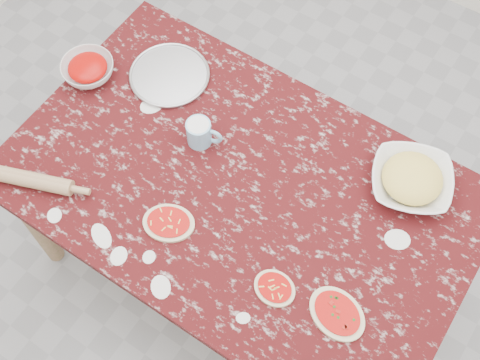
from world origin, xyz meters
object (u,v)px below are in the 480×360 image
Objects in this scene: cheese_bowl at (411,181)px; worktable at (240,198)px; pizza_tray at (170,76)px; flour_mug at (200,133)px; rolling_pin at (33,180)px; sauce_bowl at (88,70)px.

worktable is at bearing -145.99° from cheese_bowl.
pizza_tray reaches higher than worktable.
rolling_pin is at bearing -129.23° from flour_mug.
flour_mug is at bearing -32.58° from pizza_tray.
sauce_bowl is 1.24m from cheese_bowl.
sauce_bowl is 0.71× the size of rolling_pin.
sauce_bowl reaches higher than rolling_pin.
cheese_bowl is at bearing 4.59° from pizza_tray.
worktable is 8.09× the size of sauce_bowl.
rolling_pin is at bearing -72.38° from sauce_bowl.
worktable is 5.74× the size of rolling_pin.
worktable is at bearing -6.65° from sauce_bowl.
sauce_bowl is (-0.26, -0.16, 0.03)m from pizza_tray.
flour_mug is (0.26, -0.17, 0.05)m from pizza_tray.
cheese_bowl is 0.74m from flour_mug.
cheese_bowl is (0.48, 0.32, 0.12)m from worktable.
rolling_pin is (0.15, -0.47, -0.00)m from sauce_bowl.
worktable is at bearing 32.62° from rolling_pin.
cheese_bowl is 1.28m from rolling_pin.
worktable is 12.33× the size of flour_mug.
sauce_bowl is (-0.74, 0.09, 0.11)m from worktable.
rolling_pin is at bearing -99.98° from pizza_tray.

